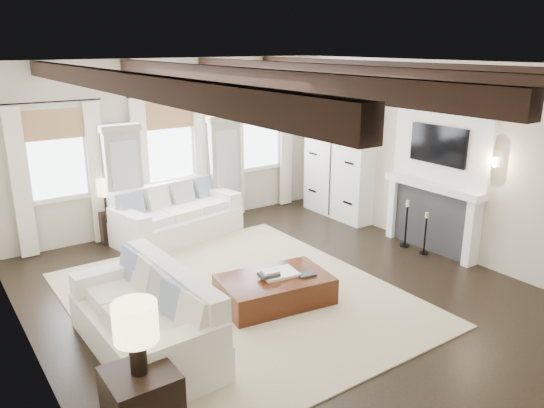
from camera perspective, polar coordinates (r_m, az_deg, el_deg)
ground at (r=7.68m, az=1.36°, el=-9.85°), size 7.50×7.50×0.00m
room_shell at (r=8.17m, az=1.99°, el=5.85°), size 6.54×7.54×3.22m
area_rug at (r=7.61m, az=-3.68°, el=-10.07°), size 4.17×4.82×0.02m
sofa_back at (r=9.95m, az=-10.31°, el=-1.30°), size 2.45×1.46×0.98m
sofa_left at (r=6.44m, az=-13.00°, el=-11.99°), size 1.10×2.31×0.98m
ottoman at (r=7.41m, az=0.29°, el=-9.23°), size 1.60×1.13×0.39m
tray at (r=7.38m, az=0.73°, el=-7.47°), size 0.55×0.45×0.04m
book_lower at (r=7.25m, az=-0.34°, el=-7.60°), size 0.29×0.23×0.04m
book_upper at (r=7.25m, az=-0.19°, el=-7.29°), size 0.24×0.20×0.03m
book_loose at (r=7.38m, az=3.69°, el=-7.57°), size 0.26×0.21×0.03m
side_table_front at (r=5.33m, az=-13.81°, el=-19.89°), size 0.61×0.61×0.61m
lamp_front at (r=4.92m, az=-14.46°, el=-12.60°), size 0.40×0.40×0.69m
side_table_back at (r=10.03m, az=-17.02°, el=-2.24°), size 0.39×0.39×0.58m
lamp_back at (r=9.83m, az=-17.37°, el=1.63°), size 0.35×0.35×0.60m
candlestick_near at (r=9.39m, az=16.13°, el=-3.40°), size 0.15×0.15×0.74m
candlestick_far at (r=9.62m, az=14.21°, el=-2.45°), size 0.17×0.17×0.84m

